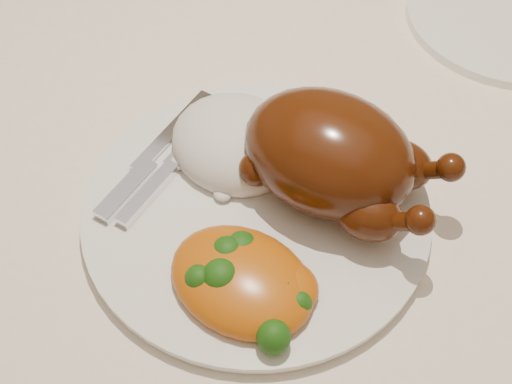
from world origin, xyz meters
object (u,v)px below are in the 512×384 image
at_px(side_plate, 512,15).
at_px(roast_chicken, 333,156).
at_px(dinner_plate, 256,211).
at_px(dining_table, 206,103).

distance_m(side_plate, roast_chicken, 0.33).
bearing_deg(side_plate, roast_chicken, -105.16).
bearing_deg(dinner_plate, dining_table, 129.65).
height_order(dining_table, dinner_plate, dinner_plate).
xyz_separation_m(side_plate, roast_chicken, (-0.09, -0.32, 0.05)).
xyz_separation_m(dinner_plate, roast_chicken, (0.05, 0.04, 0.05)).
relative_size(dining_table, side_plate, 7.00).
distance_m(dining_table, dinner_plate, 0.27).
distance_m(dinner_plate, side_plate, 0.39).
distance_m(dining_table, roast_chicken, 0.30).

